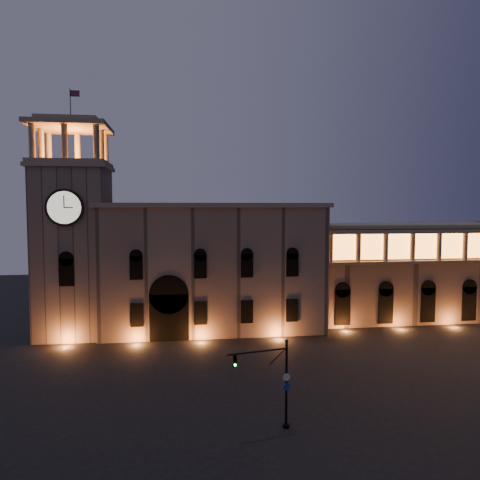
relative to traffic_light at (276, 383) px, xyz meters
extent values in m
plane|color=black|center=(-0.51, 9.11, -3.67)|extent=(160.00, 160.00, 0.00)
cube|color=#7F6653|center=(-2.51, 31.11, 4.83)|extent=(30.00, 12.00, 17.00)
cube|color=gray|center=(-2.51, 31.11, 13.63)|extent=(30.80, 12.80, 0.60)
cube|color=black|center=(-8.51, 25.71, -0.67)|extent=(5.00, 1.40, 6.00)
cylinder|color=black|center=(-8.51, 25.71, 2.33)|extent=(5.00, 1.40, 5.00)
cube|color=orange|center=(-8.51, 25.51, -0.87)|extent=(4.20, 0.20, 5.00)
cube|color=#7F6653|center=(-21.01, 30.11, 7.33)|extent=(9.00, 9.00, 22.00)
cube|color=gray|center=(-21.01, 30.11, 18.58)|extent=(9.80, 9.80, 0.50)
cylinder|color=black|center=(-21.01, 25.43, 13.33)|extent=(4.60, 0.35, 4.60)
cylinder|color=beige|center=(-21.01, 25.29, 13.33)|extent=(4.00, 0.12, 4.00)
cube|color=gray|center=(-21.01, 30.11, 19.08)|extent=(9.40, 9.40, 0.50)
cube|color=orange|center=(-21.01, 30.11, 19.38)|extent=(6.80, 6.80, 0.15)
cylinder|color=gray|center=(-24.81, 26.31, 21.43)|extent=(0.76, 0.76, 4.20)
cylinder|color=gray|center=(-21.01, 26.31, 21.43)|extent=(0.76, 0.76, 4.20)
cylinder|color=gray|center=(-17.21, 26.31, 21.43)|extent=(0.76, 0.76, 4.20)
cylinder|color=gray|center=(-24.81, 33.91, 21.43)|extent=(0.76, 0.76, 4.20)
cylinder|color=gray|center=(-21.01, 33.91, 21.43)|extent=(0.76, 0.76, 4.20)
cylinder|color=gray|center=(-17.21, 33.91, 21.43)|extent=(0.76, 0.76, 4.20)
cylinder|color=gray|center=(-24.81, 30.11, 21.43)|extent=(0.76, 0.76, 4.20)
cylinder|color=gray|center=(-17.21, 30.11, 21.43)|extent=(0.76, 0.76, 4.20)
cube|color=gray|center=(-21.01, 30.11, 23.83)|extent=(9.80, 9.80, 0.60)
cube|color=gray|center=(-21.01, 30.11, 24.43)|extent=(7.50, 7.50, 0.60)
cylinder|color=black|center=(-21.01, 30.11, 26.73)|extent=(0.10, 0.10, 4.00)
plane|color=maroon|center=(-20.41, 30.11, 28.13)|extent=(1.20, 0.00, 1.20)
cube|color=#7A614E|center=(31.49, 33.11, 3.33)|extent=(40.00, 10.00, 14.00)
cube|color=gray|center=(31.49, 33.11, 10.58)|extent=(40.60, 10.60, 0.50)
cube|color=gray|center=(31.49, 27.61, 5.63)|extent=(40.00, 1.20, 0.40)
cube|color=gray|center=(31.49, 27.61, 9.93)|extent=(40.00, 1.40, 0.50)
cube|color=orange|center=(31.49, 28.16, 7.83)|extent=(38.00, 0.15, 3.60)
cylinder|color=gray|center=(13.49, 27.61, 7.83)|extent=(0.70, 0.70, 4.00)
cylinder|color=gray|center=(17.49, 27.61, 7.83)|extent=(0.70, 0.70, 4.00)
cylinder|color=gray|center=(21.49, 27.61, 7.83)|extent=(0.70, 0.70, 4.00)
cylinder|color=gray|center=(25.49, 27.61, 7.83)|extent=(0.70, 0.70, 4.00)
cylinder|color=gray|center=(29.49, 27.61, 7.83)|extent=(0.70, 0.70, 4.00)
cylinder|color=gray|center=(33.49, 27.61, 7.83)|extent=(0.70, 0.70, 4.00)
cylinder|color=black|center=(0.83, 0.19, -0.29)|extent=(0.19, 0.19, 6.75)
cylinder|color=black|center=(0.83, 0.19, -3.52)|extent=(0.54, 0.54, 0.29)
sphere|color=black|center=(0.83, 0.19, 3.18)|extent=(0.27, 0.27, 0.27)
cylinder|color=black|center=(-1.52, -0.33, 2.60)|extent=(4.73, 1.16, 0.12)
cube|color=black|center=(-3.31, -0.73, 2.12)|extent=(0.34, 0.33, 0.82)
cylinder|color=#0CE53F|center=(-3.27, -0.88, 1.85)|extent=(0.19, 0.11, 0.17)
cylinder|color=silver|center=(0.82, 0.05, 0.38)|extent=(0.57, 0.16, 0.58)
cylinder|color=navy|center=(0.82, 0.05, -0.39)|extent=(0.57, 0.16, 0.58)
camera|label=1|loc=(-7.40, -34.10, 13.40)|focal=35.00mm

